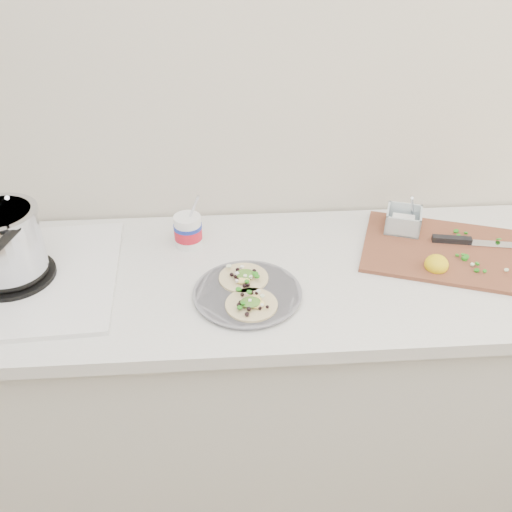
{
  "coord_description": "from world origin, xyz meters",
  "views": [
    {
      "loc": [
        -0.05,
        0.11,
        1.86
      ],
      "look_at": [
        0.04,
        1.41,
        0.96
      ],
      "focal_mm": 40.0,
      "sensor_mm": 36.0,
      "label": 1
    }
  ],
  "objects": [
    {
      "name": "cutboard",
      "position": [
        0.61,
        1.49,
        0.92
      ],
      "size": [
        0.57,
        0.48,
        0.08
      ],
      "rotation": [
        0.0,
        0.0,
        -0.34
      ],
      "color": "brown",
      "rests_on": "counter"
    },
    {
      "name": "tub",
      "position": [
        -0.15,
        1.57,
        0.96
      ],
      "size": [
        0.09,
        0.09,
        0.19
      ],
      "rotation": [
        0.0,
        0.0,
        0.11
      ],
      "color": "white",
      "rests_on": "counter"
    },
    {
      "name": "taco_plate",
      "position": [
        0.01,
        1.31,
        0.92
      ],
      "size": [
        0.29,
        0.29,
        0.04
      ],
      "rotation": [
        0.0,
        0.0,
        -0.15
      ],
      "color": "slate",
      "rests_on": "counter"
    },
    {
      "name": "counter",
      "position": [
        0.0,
        1.43,
        0.45
      ],
      "size": [
        2.44,
        0.66,
        0.9
      ],
      "color": "silver",
      "rests_on": "ground"
    },
    {
      "name": "stove",
      "position": [
        -0.63,
        1.42,
        0.99
      ],
      "size": [
        0.58,
        0.54,
        0.27
      ],
      "rotation": [
        0.0,
        0.0,
        0.05
      ],
      "color": "silver",
      "rests_on": "counter"
    }
  ]
}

